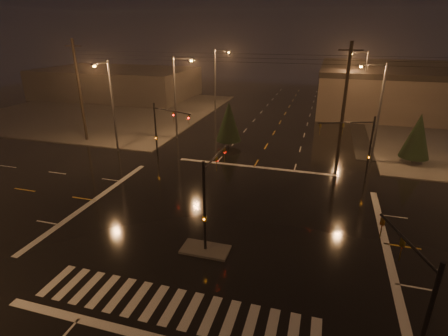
{
  "coord_description": "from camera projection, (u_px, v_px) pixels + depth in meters",
  "views": [
    {
      "loc": [
        6.35,
        -21.42,
        12.97
      ],
      "look_at": [
        -0.72,
        2.59,
        3.0
      ],
      "focal_mm": 28.0,
      "sensor_mm": 36.0,
      "label": 1
    }
  ],
  "objects": [
    {
      "name": "utility_pole_0",
      "position": [
        80.0,
        91.0,
        41.53
      ],
      "size": [
        2.2,
        0.32,
        12.0
      ],
      "color": "black",
      "rests_on": "ground"
    },
    {
      "name": "conifer_0",
      "position": [
        417.0,
        136.0,
        35.19
      ],
      "size": [
        2.92,
        2.92,
        5.26
      ],
      "color": "black",
      "rests_on": "ground"
    },
    {
      "name": "streetlight_3",
      "position": [
        377.0,
        107.0,
        34.73
      ],
      "size": [
        2.77,
        0.32,
        10.0
      ],
      "color": "#38383A",
      "rests_on": "ground"
    },
    {
      "name": "stop_bar_far",
      "position": [
        254.0,
        167.0,
        35.35
      ],
      "size": [
        16.0,
        0.5,
        0.01
      ],
      "primitive_type": "cube",
      "color": "beige",
      "rests_on": "ground"
    },
    {
      "name": "ground",
      "position": [
        223.0,
        220.0,
        25.55
      ],
      "size": [
        140.0,
        140.0,
        0.0
      ],
      "primitive_type": "plane",
      "color": "black",
      "rests_on": "ground"
    },
    {
      "name": "streetlight_2",
      "position": [
        217.0,
        77.0,
        56.64
      ],
      "size": [
        2.77,
        0.32,
        10.0
      ],
      "color": "#38383A",
      "rests_on": "ground"
    },
    {
      "name": "signal_mast_ne",
      "position": [
        359.0,
        141.0,
        30.69
      ],
      "size": [
        4.84,
        1.86,
        6.0
      ],
      "color": "black",
      "rests_on": "ground"
    },
    {
      "name": "commercial_block",
      "position": [
        117.0,
        83.0,
        71.12
      ],
      "size": [
        30.0,
        18.0,
        5.6
      ],
      "primitive_type": "cube",
      "color": "#423B3A",
      "rests_on": "ground"
    },
    {
      "name": "utility_pole_1",
      "position": [
        344.0,
        105.0,
        33.66
      ],
      "size": [
        2.2,
        0.32,
        12.0
      ],
      "color": "black",
      "rests_on": "ground"
    },
    {
      "name": "signal_mast_nw",
      "position": [
        162.0,
        126.0,
        35.67
      ],
      "size": [
        4.84,
        1.86,
        6.0
      ],
      "color": "black",
      "rests_on": "ground"
    },
    {
      "name": "signal_mast_se",
      "position": [
        415.0,
        300.0,
        12.81
      ],
      "size": [
        1.55,
        3.87,
        6.0
      ],
      "color": "black",
      "rests_on": "ground"
    },
    {
      "name": "median_island",
      "position": [
        205.0,
        249.0,
        21.96
      ],
      "size": [
        3.0,
        1.6,
        0.15
      ],
      "primitive_type": "cube",
      "color": "#4D4944",
      "rests_on": "ground"
    },
    {
      "name": "crosswalk",
      "position": [
        173.0,
        307.0,
        17.53
      ],
      "size": [
        15.0,
        2.6,
        0.01
      ],
      "primitive_type": "cube",
      "color": "beige",
      "rests_on": "ground"
    },
    {
      "name": "sidewalk_nw",
      "position": [
        106.0,
        110.0,
        60.13
      ],
      "size": [
        36.0,
        36.0,
        0.12
      ],
      "primitive_type": "cube",
      "color": "#4D4944",
      "rests_on": "ground"
    },
    {
      "name": "streetlight_4",
      "position": [
        362.0,
        80.0,
        52.55
      ],
      "size": [
        2.77,
        0.32,
        10.0
      ],
      "color": "#38383A",
      "rests_on": "ground"
    },
    {
      "name": "conifer_3",
      "position": [
        229.0,
        121.0,
        40.54
      ],
      "size": [
        2.95,
        2.95,
        5.31
      ],
      "color": "black",
      "rests_on": "ground"
    },
    {
      "name": "streetlight_1",
      "position": [
        177.0,
        93.0,
        42.38
      ],
      "size": [
        2.77,
        0.32,
        10.0
      ],
      "color": "#38383A",
      "rests_on": "ground"
    },
    {
      "name": "signal_mast_median",
      "position": [
        209.0,
        191.0,
        21.43
      ],
      "size": [
        0.25,
        4.59,
        6.0
      ],
      "color": "black",
      "rests_on": "ground"
    },
    {
      "name": "streetlight_5",
      "position": [
        110.0,
        101.0,
        37.57
      ],
      "size": [
        0.32,
        2.77,
        10.0
      ],
      "color": "#38383A",
      "rests_on": "ground"
    }
  ]
}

